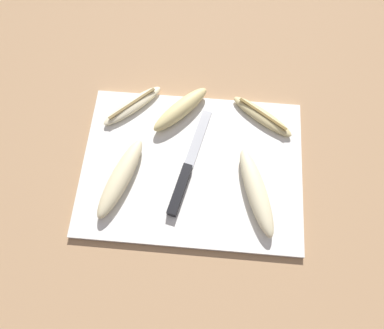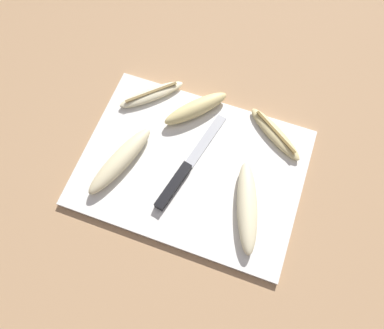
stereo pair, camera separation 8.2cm
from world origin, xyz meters
TOP-DOWN VIEW (x-y plane):
  - ground_plane at (0.00, 0.00)m, footprint 4.00×4.00m
  - cutting_board at (0.00, 0.00)m, footprint 0.48×0.36m
  - knife at (-0.02, -0.04)m, footprint 0.08×0.26m
  - banana_pale_long at (0.14, -0.05)m, footprint 0.10×0.20m
  - banana_golden_short at (-0.04, 0.13)m, footprint 0.14×0.15m
  - banana_spotted_left at (0.15, 0.13)m, footprint 0.15×0.12m
  - banana_cream_curved at (-0.15, -0.05)m, footprint 0.10×0.20m
  - banana_bright_far at (-0.15, 0.14)m, footprint 0.14×0.14m

SIDE VIEW (x-z plane):
  - ground_plane at x=0.00m, z-range 0.00..0.00m
  - cutting_board at x=0.00m, z-range 0.00..0.01m
  - knife at x=-0.02m, z-range 0.01..0.03m
  - banana_bright_far at x=-0.15m, z-range 0.01..0.03m
  - banana_spotted_left at x=0.15m, z-range 0.01..0.03m
  - banana_cream_curved at x=-0.15m, z-range 0.01..0.05m
  - banana_pale_long at x=0.14m, z-range 0.01..0.05m
  - banana_golden_short at x=-0.04m, z-range 0.01..0.05m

